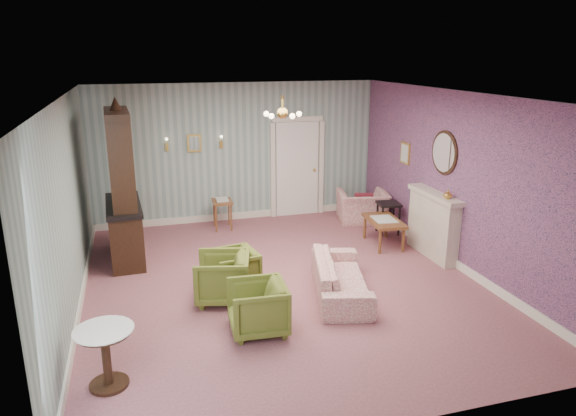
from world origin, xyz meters
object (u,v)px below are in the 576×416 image
object	(u,v)px
olive_chair_a	(258,305)
sofa_chintz	(341,271)
dresser	(121,182)
pedestal_table	(106,358)
fireplace	(433,224)
wingback_chair	(363,202)
olive_chair_c	(234,268)
side_table_black	(388,218)
olive_chair_b	(222,275)
coffee_table	(383,232)

from	to	relation	value
olive_chair_a	sofa_chintz	xyz separation A→B (m)	(1.45, 0.74, -0.00)
dresser	pedestal_table	world-z (taller)	dresser
dresser	fireplace	size ratio (longest dim) A/B	1.96
sofa_chintz	wingback_chair	distance (m)	3.61
olive_chair_c	sofa_chintz	xyz separation A→B (m)	(1.49, -0.64, 0.03)
olive_chair_c	side_table_black	distance (m)	3.80
olive_chair_a	pedestal_table	world-z (taller)	olive_chair_a
fireplace	olive_chair_c	bearing A→B (deg)	-174.09
fireplace	pedestal_table	world-z (taller)	fireplace
wingback_chair	fireplace	bearing A→B (deg)	112.09
olive_chair_c	side_table_black	xyz separation A→B (m)	(3.42, 1.67, -0.02)
wingback_chair	dresser	xyz separation A→B (m)	(-4.82, -0.76, 0.92)
sofa_chintz	side_table_black	xyz separation A→B (m)	(1.93, 2.31, -0.05)
dresser	side_table_black	size ratio (longest dim) A/B	4.30
olive_chair_a	fireplace	distance (m)	3.99
olive_chair_a	wingback_chair	world-z (taller)	wingback_chair
wingback_chair	fireplace	distance (m)	2.18
olive_chair_b	wingback_chair	distance (m)	4.51
olive_chair_c	dresser	distance (m)	2.57
fireplace	side_table_black	distance (m)	1.34
wingback_chair	fireplace	world-z (taller)	fireplace
side_table_black	pedestal_table	bearing A→B (deg)	-144.22
olive_chair_c	sofa_chintz	world-z (taller)	sofa_chintz
olive_chair_b	pedestal_table	size ratio (longest dim) A/B	1.12
wingback_chair	dresser	distance (m)	4.96
olive_chair_a	fireplace	size ratio (longest dim) A/B	0.53
olive_chair_a	sofa_chintz	size ratio (longest dim) A/B	0.39
fireplace	side_table_black	bearing A→B (deg)	99.21
olive_chair_b	side_table_black	size ratio (longest dim) A/B	1.22
olive_chair_a	coffee_table	bearing A→B (deg)	133.12
sofa_chintz	pedestal_table	bearing A→B (deg)	128.11
olive_chair_a	olive_chair_b	bearing A→B (deg)	-161.00
olive_chair_a	wingback_chair	size ratio (longest dim) A/B	0.72
olive_chair_c	fireplace	bearing A→B (deg)	86.43
coffee_table	sofa_chintz	bearing A→B (deg)	-131.77
wingback_chair	coffee_table	size ratio (longest dim) A/B	1.02
olive_chair_a	coffee_table	xyz separation A→B (m)	(2.99, 2.48, -0.11)
coffee_table	dresser	bearing A→B (deg)	171.86
fireplace	pedestal_table	xyz separation A→B (m)	(-5.41, -2.45, -0.23)
side_table_black	fireplace	bearing A→B (deg)	-80.79
olive_chair_b	wingback_chair	bearing A→B (deg)	143.52
dresser	coffee_table	world-z (taller)	dresser
olive_chair_c	fireplace	size ratio (longest dim) A/B	0.48
sofa_chintz	pedestal_table	world-z (taller)	sofa_chintz
olive_chair_a	side_table_black	xyz separation A→B (m)	(3.37, 3.05, -0.05)
pedestal_table	dresser	bearing A→B (deg)	86.96
olive_chair_b	dresser	distance (m)	2.69
fireplace	side_table_black	size ratio (longest dim) A/B	2.20
olive_chair_c	fireplace	world-z (taller)	fireplace
sofa_chintz	coffee_table	world-z (taller)	sofa_chintz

